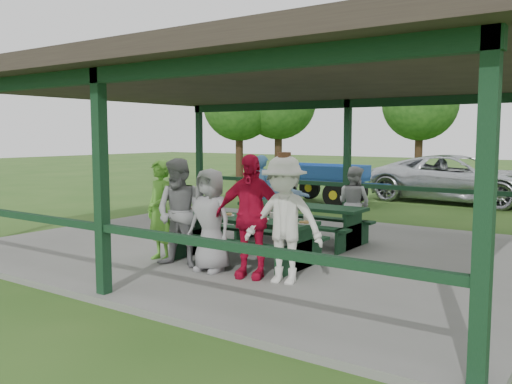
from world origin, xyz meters
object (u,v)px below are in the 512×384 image
Objects in this scene: contestant_red at (250,216)px; spectator_blue at (262,190)px; picnic_table_near at (245,234)px; pickup_truck at (459,179)px; contestant_grey_mid at (210,220)px; farm_trailer at (322,182)px; contestant_green at (160,211)px; contestant_white_fedora at (284,220)px; picnic_table_far at (301,218)px; spectator_grey at (354,203)px; spectator_lblue at (282,197)px; contestant_grey_left at (180,213)px.

contestant_red is 1.11× the size of spectator_blue.
pickup_truck is (0.66, 11.19, 0.22)m from picnic_table_near.
contestant_grey_mid is 0.41× the size of farm_trailer.
contestant_white_fedora reaches higher than contestant_green.
contestant_grey_mid is 0.73m from contestant_red.
picnic_table_far is at bearing 179.77° from pickup_truck.
picnic_table_far is at bearing 57.38° from spectator_grey.
contestant_red is at bearing -175.72° from pickup_truck.
contestant_green is 1.15× the size of spectator_lblue.
picnic_table_near is 1.45× the size of contestant_green.
contestant_grey_left reaches higher than farm_trailer.
picnic_table_near is 1.31× the size of contestant_white_fedora.
spectator_blue is at bearing 113.33° from contestant_green.
contestant_white_fedora is at bearing -32.14° from picnic_table_near.
picnic_table_near is at bearing 130.06° from spectator_blue.
contestant_grey_mid is 3.69m from spectator_grey.
spectator_lblue reaches higher than picnic_table_far.
contestant_red is (0.65, -0.79, 0.46)m from picnic_table_near.
spectator_blue is at bearing 106.89° from contestant_red.
picnic_table_far is 0.67× the size of farm_trailer.
farm_trailer is at bearing -59.10° from spectator_lblue.
contestant_white_fedora is at bearing -172.90° from pickup_truck.
pickup_truck is (0.73, 9.19, 0.21)m from picnic_table_far.
contestant_white_fedora is 11.99m from pickup_truck.
contestant_grey_mid is at bearing 172.57° from contestant_white_fedora.
picnic_table_near is 1.41× the size of contestant_grey_left.
contestant_white_fedora is (1.31, -2.78, 0.45)m from picnic_table_far.
farm_trailer is at bearing -43.21° from spectator_grey.
contestant_green is at bearing 154.64° from contestant_grey_left.
spectator_grey is (0.79, 0.76, 0.28)m from picnic_table_far.
spectator_blue reaches higher than pickup_truck.
picnic_table_near is at bearing -88.01° from picnic_table_far.
picnic_table_far is at bearing -63.17° from farm_trailer.
spectator_blue is (-1.23, 4.19, -0.05)m from contestant_grey_left.
spectator_blue is at bearing 115.59° from contestant_grey_mid.
spectator_grey reaches higher than farm_trailer.
picnic_table_far is 2.99m from contestant_grey_left.
contestant_green is at bearing 164.50° from contestant_red.
contestant_white_fedora reaches higher than spectator_blue.
farm_trailer is at bearing -66.66° from spectator_blue.
spectator_grey is (1.36, 3.67, -0.13)m from contestant_grey_left.
contestant_white_fedora is at bearing 14.09° from contestant_green.
spectator_lblue is at bearing 85.43° from contestant_grey_left.
contestant_red is 0.33× the size of pickup_truck.
contestant_white_fedora reaches higher than farm_trailer.
contestant_red reaches higher than spectator_grey.
contestant_green is at bearing 175.34° from pickup_truck.
contestant_grey_left reaches higher than contestant_grey_mid.
farm_trailer is (-3.08, 8.59, 0.10)m from picnic_table_near.
picnic_table_far is 1.13m from spectator_grey.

